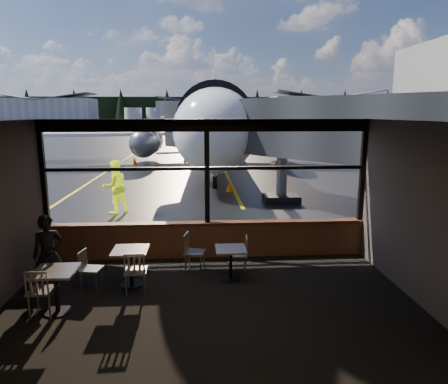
{
  "coord_description": "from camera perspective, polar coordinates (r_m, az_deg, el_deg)",
  "views": [
    {
      "loc": [
        -0.22,
        -9.77,
        3.65
      ],
      "look_at": [
        0.49,
        1.0,
        1.5
      ],
      "focal_mm": 32.0,
      "sensor_mm": 36.0,
      "label": 1
    }
  ],
  "objects": [
    {
      "name": "mullion_left",
      "position": [
        10.56,
        -24.43,
        2.36
      ],
      "size": [
        0.12,
        0.12,
        2.6
      ],
      "primitive_type": "cube",
      "color": "black",
      "rests_on": "ground"
    },
    {
      "name": "ground_crew",
      "position": [
        15.2,
        -15.31,
        0.73
      ],
      "size": [
        1.2,
        1.17,
        1.95
      ],
      "primitive_type": "imported",
      "rotation": [
        0.0,
        0.0,
        3.82
      ],
      "color": "#BFF219",
      "rests_on": "ground_plane"
    },
    {
      "name": "window_transom",
      "position": [
        9.86,
        -2.45,
        3.39
      ],
      "size": [
        8.0,
        0.1,
        0.08
      ],
      "primitive_type": "cube",
      "color": "black",
      "rests_on": "ground"
    },
    {
      "name": "chair_mid_w",
      "position": [
        8.97,
        -18.4,
        -10.46
      ],
      "size": [
        0.53,
        0.53,
        0.84
      ],
      "primitive_type": null,
      "rotation": [
        0.0,
        0.0,
        -1.76
      ],
      "color": "#ACA79B",
      "rests_on": "carpet_floor"
    },
    {
      "name": "cone_nose",
      "position": [
        18.76,
        0.82,
        0.83
      ],
      "size": [
        0.36,
        0.36,
        0.51
      ],
      "primitive_type": "cone",
      "color": "#FF6208",
      "rests_on": "ground_plane"
    },
    {
      "name": "mullion_right",
      "position": [
        10.72,
        19.19,
        2.87
      ],
      "size": [
        0.12,
        0.12,
        2.6
      ],
      "primitive_type": "cube",
      "color": "black",
      "rests_on": "ground"
    },
    {
      "name": "fuel_tank_b",
      "position": [
        192.79,
        -9.85,
        10.9
      ],
      "size": [
        8.0,
        8.0,
        6.0
      ],
      "primitive_type": "cylinder",
      "color": "silver",
      "rests_on": "ground_plane"
    },
    {
      "name": "hangar_right",
      "position": [
        197.21,
        14.29,
        11.6
      ],
      "size": [
        50.0,
        20.0,
        12.0
      ],
      "primitive_type": null,
      "color": "silver",
      "rests_on": "ground_plane"
    },
    {
      "name": "window_sill",
      "position": [
        10.28,
        -2.36,
        -6.88
      ],
      "size": [
        8.0,
        0.28,
        0.9
      ],
      "primitive_type": "cube",
      "color": "brown",
      "rests_on": "ground"
    },
    {
      "name": "cone_wing",
      "position": [
        29.39,
        -12.7,
        4.38
      ],
      "size": [
        0.39,
        0.39,
        0.54
      ],
      "primitive_type": "cone",
      "color": "orange",
      "rests_on": "ground_plane"
    },
    {
      "name": "passenger",
      "position": [
        8.89,
        -23.76,
        -8.24
      ],
      "size": [
        0.7,
        0.57,
        1.65
      ],
      "primitive_type": "imported",
      "rotation": [
        0.0,
        0.0,
        0.33
      ],
      "color": "black",
      "rests_on": "carpet_floor"
    },
    {
      "name": "carpet_floor",
      "position": [
        7.69,
        -1.74,
        -16.99
      ],
      "size": [
        8.0,
        6.0,
        0.01
      ],
      "primitive_type": "cube",
      "color": "black",
      "rests_on": "ground"
    },
    {
      "name": "mullion_centre",
      "position": [
        9.88,
        -2.45,
        2.82
      ],
      "size": [
        0.12,
        0.12,
        2.6
      ],
      "primitive_type": "cube",
      "color": "black",
      "rests_on": "ground"
    },
    {
      "name": "cafe_table_near",
      "position": [
        8.96,
        0.97,
        -10.24
      ],
      "size": [
        0.66,
        0.66,
        0.73
      ],
      "primitive_type": null,
      "color": "#A59F98",
      "rests_on": "carpet_floor"
    },
    {
      "name": "fuel_tank_c",
      "position": [
        192.02,
        -6.83,
        10.98
      ],
      "size": [
        8.0,
        8.0,
        6.0
      ],
      "primitive_type": "cylinder",
      "color": "silver",
      "rests_on": "ground_plane"
    },
    {
      "name": "wall_back",
      "position": [
        4.23,
        -0.35,
        -15.43
      ],
      "size": [
        8.0,
        0.04,
        3.5
      ],
      "primitive_type": "cube",
      "color": "#4B423C",
      "rests_on": "ground"
    },
    {
      "name": "chair_mid_s",
      "position": [
        8.51,
        -12.48,
        -11.0
      ],
      "size": [
        0.52,
        0.52,
        0.92
      ],
      "primitive_type": null,
      "rotation": [
        0.0,
        0.0,
        0.04
      ],
      "color": "beige",
      "rests_on": "carpet_floor"
    },
    {
      "name": "chair_near_w",
      "position": [
        9.38,
        -4.19,
        -8.63
      ],
      "size": [
        0.6,
        0.6,
        0.93
      ],
      "primitive_type": null,
      "rotation": [
        0.0,
        0.0,
        -1.78
      ],
      "color": "#ACA89B",
      "rests_on": "carpet_floor"
    },
    {
      "name": "jet_bridge",
      "position": [
        15.8,
        10.3,
        6.26
      ],
      "size": [
        8.71,
        10.65,
        4.65
      ],
      "primitive_type": null,
      "color": "#2A2A2D",
      "rests_on": "ground_plane"
    },
    {
      "name": "hangar_mid",
      "position": [
        194.77,
        -3.8,
        11.63
      ],
      "size": [
        38.0,
        15.0,
        10.0
      ],
      "primitive_type": null,
      "color": "silver",
      "rests_on": "ground_plane"
    },
    {
      "name": "chair_near_e",
      "position": [
        9.28,
        2.01,
        -8.96
      ],
      "size": [
        0.52,
        0.52,
        0.88
      ],
      "primitive_type": null,
      "rotation": [
        0.0,
        0.0,
        1.48
      ],
      "color": "beige",
      "rests_on": "carpet_floor"
    },
    {
      "name": "treeline",
      "position": [
        219.78,
        -3.81,
        11.84
      ],
      "size": [
        360.0,
        3.0,
        12.0
      ],
      "primitive_type": "cube",
      "color": "black",
      "rests_on": "ground_plane"
    },
    {
      "name": "fuel_tank_a",
      "position": [
        194.07,
        -12.84,
        10.79
      ],
      "size": [
        8.0,
        8.0,
        6.0
      ],
      "primitive_type": "cylinder",
      "color": "silver",
      "rests_on": "ground_plane"
    },
    {
      "name": "wall_right",
      "position": [
        8.2,
        27.4,
        -3.41
      ],
      "size": [
        0.04,
        6.0,
        3.5
      ],
      "primitive_type": "cube",
      "color": "#4B423C",
      "rests_on": "ground"
    },
    {
      "name": "cafe_table_left",
      "position": [
        8.18,
        -22.8,
        -12.96
      ],
      "size": [
        0.76,
        0.76,
        0.83
      ],
      "primitive_type": null,
      "color": "#9B958F",
      "rests_on": "carpet_floor"
    },
    {
      "name": "airliner",
      "position": [
        30.93,
        -1.54,
        14.33
      ],
      "size": [
        30.15,
        35.73,
        10.62
      ],
      "primitive_type": null,
      "rotation": [
        0.0,
        0.0,
        -0.03
      ],
      "color": "white",
      "rests_on": "ground_plane"
    },
    {
      "name": "ground_plane",
      "position": [
        129.82,
        -3.74,
        9.62
      ],
      "size": [
        520.0,
        520.0,
        0.0
      ],
      "primitive_type": "plane",
      "color": "black",
      "rests_on": "ground"
    },
    {
      "name": "cafe_table_mid",
      "position": [
        8.89,
        -13.13,
        -10.45
      ],
      "size": [
        0.74,
        0.74,
        0.81
      ],
      "primitive_type": null,
      "color": "gray",
      "rests_on": "carpet_floor"
    },
    {
      "name": "chair_left_s",
      "position": [
        8.17,
        -24.52,
        -12.73
      ],
      "size": [
        0.52,
        0.52,
        0.93
      ],
      "primitive_type": null,
      "rotation": [
        0.0,
        0.0,
        -0.03
      ],
      "color": "#B9B4A7",
      "rests_on": "carpet_floor"
    },
    {
      "name": "hangar_left",
      "position": [
        202.2,
        -24.43,
        10.79
      ],
      "size": [
        45.0,
        18.0,
        11.0
      ],
      "primitive_type": null,
      "color": "silver",
      "rests_on": "ground_plane"
    },
    {
      "name": "ceiling",
      "position": [
        6.77,
        -1.91,
        10.0
      ],
      "size": [
        8.0,
        6.0,
        0.04
      ],
      "primitive_type": "cube",
      "color": "#38332D",
      "rests_on": "ground"
    },
    {
      "name": "window_header",
      "position": [
        9.78,
        -2.5,
        9.5
      ],
      "size": [
        8.0,
        0.18,
        0.3
      ],
      "primitive_type": "cube",
      "color": "black",
      "rests_on": "ground"
    }
  ]
}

